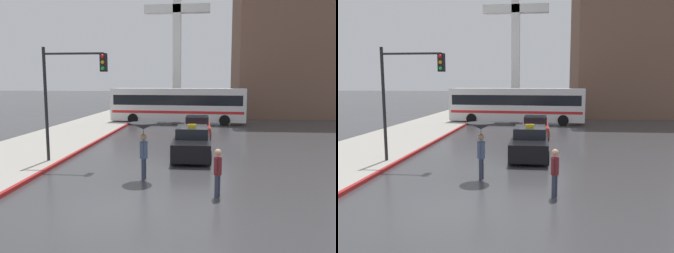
% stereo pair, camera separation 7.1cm
% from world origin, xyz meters
% --- Properties ---
extents(ground_plane, '(300.00, 300.00, 0.00)m').
position_xyz_m(ground_plane, '(0.00, 0.00, 0.00)').
color(ground_plane, '#38383A').
extents(taxi, '(1.91, 4.62, 1.67)m').
position_xyz_m(taxi, '(1.89, 7.71, 0.70)').
color(taxi, black).
rests_on(taxi, ground_plane).
extents(sedan_red, '(1.91, 4.56, 1.39)m').
position_xyz_m(sedan_red, '(2.08, 14.40, 0.64)').
color(sedan_red, '#A52D23').
rests_on(sedan_red, ground_plane).
extents(city_bus, '(12.51, 3.40, 3.25)m').
position_xyz_m(city_bus, '(0.20, 21.68, 1.81)').
color(city_bus, silver).
rests_on(city_bus, ground_plane).
extents(pedestrian_with_umbrella, '(1.10, 1.10, 2.23)m').
position_xyz_m(pedestrian_with_umbrella, '(0.15, 3.43, 1.82)').
color(pedestrian_with_umbrella, '#2D3347').
rests_on(pedestrian_with_umbrella, ground_plane).
extents(pedestrian_man, '(0.34, 0.41, 1.61)m').
position_xyz_m(pedestrian_man, '(2.89, 1.73, 0.92)').
color(pedestrian_man, '#2D3347').
rests_on(pedestrian_man, ground_plane).
extents(traffic_light, '(2.96, 0.38, 5.33)m').
position_xyz_m(traffic_light, '(-3.55, 5.51, 3.69)').
color(traffic_light, black).
rests_on(traffic_light, ground_plane).
extents(building_tower_near, '(10.84, 10.20, 25.08)m').
position_xyz_m(building_tower_near, '(11.68, 30.81, 12.54)').
color(building_tower_near, brown).
rests_on(building_tower_near, ground_plane).
extents(monument_cross, '(7.24, 0.90, 16.45)m').
position_xyz_m(monument_cross, '(-0.41, 28.51, 9.33)').
color(monument_cross, white).
rests_on(monument_cross, ground_plane).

